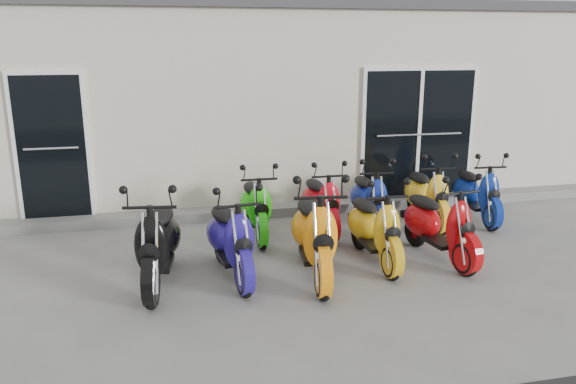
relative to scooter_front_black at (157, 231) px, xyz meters
name	(u,v)px	position (x,y,z in m)	size (l,w,h in m)	color
ground	(298,260)	(1.72, 0.36, -0.65)	(80.00, 80.00, 0.00)	gray
building	(240,97)	(1.72, 5.56, 0.95)	(14.00, 6.00, 3.20)	beige
roof_cap	(238,12)	(1.72, 5.56, 2.63)	(14.20, 6.20, 0.16)	#3F3F42
front_step	(269,210)	(1.72, 2.38, -0.57)	(14.00, 0.40, 0.15)	gray
door_left	(51,144)	(-1.48, 2.53, 0.61)	(1.07, 0.08, 2.22)	black
door_right	(418,130)	(4.32, 2.53, 0.61)	(2.02, 0.08, 2.22)	black
scooter_front_black	(157,231)	(0.00, 0.00, 0.00)	(0.64, 1.75, 1.29)	black
scooter_front_blue	(230,228)	(0.82, 0.02, -0.03)	(0.60, 1.66, 1.22)	navy
scooter_front_orange_a	(314,223)	(1.78, -0.17, 0.03)	(0.66, 1.83, 1.35)	orange
scooter_front_orange_b	(375,218)	(2.62, 0.09, -0.05)	(0.58, 1.60, 1.18)	gold
scooter_front_red	(440,215)	(3.46, 0.01, -0.04)	(0.59, 1.63, 1.21)	#B1090C
scooter_back_green	(255,198)	(1.34, 1.38, -0.07)	(0.57, 1.55, 1.15)	#20D10F
scooter_back_red	(321,194)	(2.31, 1.39, -0.08)	(0.56, 1.54, 1.13)	red
scooter_back_blue	(369,191)	(3.04, 1.39, -0.07)	(0.56, 1.55, 1.14)	navy
scooter_back_yellow	(427,187)	(3.96, 1.36, -0.05)	(0.58, 1.60, 1.18)	yellow
scooter_back_extra	(477,185)	(4.81, 1.39, -0.07)	(0.56, 1.55, 1.14)	navy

